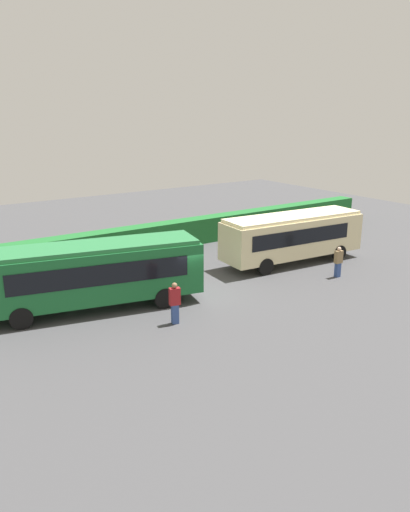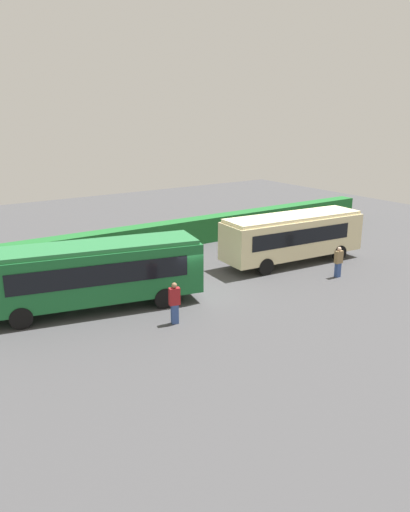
# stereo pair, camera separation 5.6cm
# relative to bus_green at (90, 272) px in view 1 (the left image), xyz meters

# --- Properties ---
(ground_plane) EXTENTS (64.00, 64.00, 0.00)m
(ground_plane) POSITION_rel_bus_green_xyz_m (4.76, -1.38, -1.83)
(ground_plane) COLOR #424244
(bus_green) EXTENTS (10.76, 4.74, 3.17)m
(bus_green) POSITION_rel_bus_green_xyz_m (0.00, 0.00, 0.00)
(bus_green) COLOR #19602D
(bus_green) RESTS_ON ground_plane
(bus_cream) EXTENTS (9.47, 3.26, 3.03)m
(bus_cream) POSITION_rel_bus_green_xyz_m (13.13, 0.12, -0.07)
(bus_cream) COLOR beige
(bus_cream) RESTS_ON ground_plane
(person_left) EXTENTS (0.53, 0.39, 1.73)m
(person_left) POSITION_rel_bus_green_xyz_m (1.37, 2.24, -0.93)
(person_left) COLOR silver
(person_left) RESTS_ON ground_plane
(person_center) EXTENTS (0.49, 0.42, 1.69)m
(person_center) POSITION_rel_bus_green_xyz_m (2.04, 3.26, -0.94)
(person_center) COLOR olive
(person_center) RESTS_ON ground_plane
(person_right) EXTENTS (0.53, 0.37, 1.92)m
(person_right) POSITION_rel_bus_green_xyz_m (2.39, -3.69, -0.81)
(person_right) COLOR #334C8C
(person_right) RESTS_ON ground_plane
(person_far) EXTENTS (0.47, 0.28, 1.77)m
(person_far) POSITION_rel_bus_green_xyz_m (13.34, -3.40, -0.90)
(person_far) COLOR #334C8C
(person_far) RESTS_ON ground_plane
(hedge_row) EXTENTS (44.00, 1.24, 1.77)m
(hedge_row) POSITION_rel_bus_green_xyz_m (4.76, 7.49, -0.95)
(hedge_row) COLOR #1E632A
(hedge_row) RESTS_ON ground_plane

